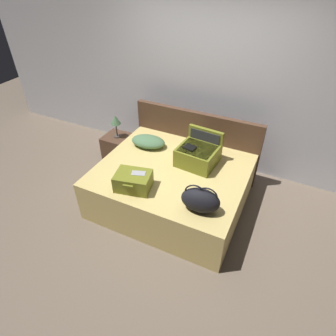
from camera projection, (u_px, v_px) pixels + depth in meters
name	position (u px, v px, depth m)	size (l,w,h in m)	color
ground_plane	(159.00, 221.00, 3.71)	(12.00, 12.00, 0.00)	#6B5B4C
back_wall	(209.00, 82.00, 4.11)	(8.00, 0.10, 2.60)	silver
bed	(172.00, 186.00, 3.82)	(1.88, 1.59, 0.57)	tan
headboard	(195.00, 143.00, 4.29)	(1.91, 0.08, 1.00)	#4C3323
hard_case_large	(198.00, 154.00, 3.67)	(0.52, 0.50, 0.41)	olive
hard_case_medium	(133.00, 181.00, 3.30)	(0.46, 0.38, 0.21)	olive
duffel_bag	(200.00, 200.00, 2.99)	(0.44, 0.27, 0.33)	black
pillow_near_headboard	(148.00, 142.00, 4.04)	(0.49, 0.31, 0.15)	#4C724C
nightstand	(119.00, 148.00, 4.68)	(0.44, 0.40, 0.45)	#4C3323
table_lamp	(116.00, 121.00, 4.37)	(0.16, 0.16, 0.37)	#3F3833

